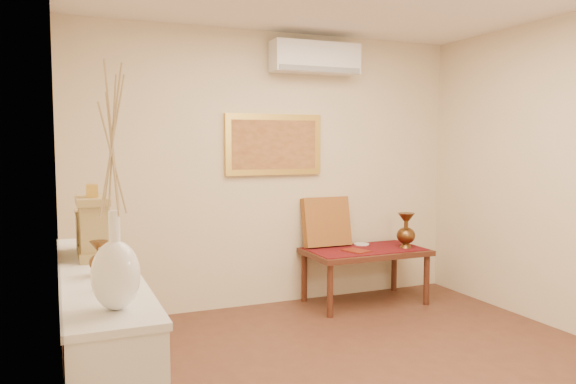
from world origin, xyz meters
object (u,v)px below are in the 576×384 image
wooden_chest (90,230)px  display_ledge (100,362)px  brass_urn_tall (406,226)px  low_table (365,256)px  mantel_clock (93,227)px  white_vase (113,184)px

wooden_chest → display_ledge: bearing=-89.8°
wooden_chest → brass_urn_tall: bearing=22.0°
brass_urn_tall → low_table: 0.51m
mantel_clock → low_table: 3.18m
display_ledge → white_vase: bearing=-88.7°
mantel_clock → low_table: size_ratio=0.34×
mantel_clock → wooden_chest: mantel_clock is taller
brass_urn_tall → mantel_clock: size_ratio=1.05×
brass_urn_tall → wooden_chest: size_ratio=1.76×
white_vase → mantel_clock: size_ratio=2.36×
display_ledge → low_table: display_ledge is taller
white_vase → mantel_clock: bearing=90.7°
brass_urn_tall → wooden_chest: bearing=-158.0°
mantel_clock → brass_urn_tall: bearing=25.6°
wooden_chest → low_table: size_ratio=0.20×
white_vase → brass_urn_tall: 4.04m
mantel_clock → display_ledge: bearing=-90.6°
display_ledge → mantel_clock: size_ratio=4.93×
white_vase → brass_urn_tall: bearing=39.6°
display_ledge → wooden_chest: (-0.00, 0.52, 0.61)m
brass_urn_tall → display_ledge: size_ratio=0.21×
low_table → white_vase: bearing=-135.1°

